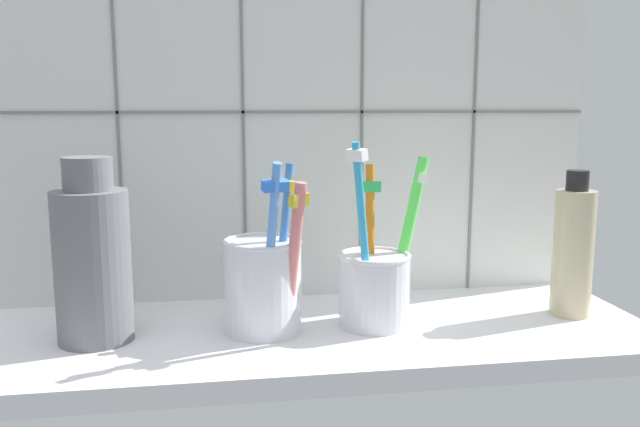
{
  "coord_description": "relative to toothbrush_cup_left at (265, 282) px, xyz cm",
  "views": [
    {
      "loc": [
        -9.54,
        -59.92,
        23.25
      ],
      "look_at": [
        0.0,
        -0.42,
        13.16
      ],
      "focal_mm": 37.19,
      "sensor_mm": 36.0,
      "label": 1
    }
  ],
  "objects": [
    {
      "name": "toothbrush_cup_right",
      "position": [
        10.66,
        0.22,
        -0.58
      ],
      "size": [
        9.32,
        6.98,
        17.91
      ],
      "color": "silver",
      "rests_on": "counter_slab"
    },
    {
      "name": "tile_wall_back",
      "position": [
        5.2,
        12.55,
        15.64
      ],
      "size": [
        64.0,
        2.2,
        45.0
      ],
      "color": "silver",
      "rests_on": "ground"
    },
    {
      "name": "soap_bottle",
      "position": [
        30.95,
        0.63,
        1.83
      ],
      "size": [
        3.96,
        3.96,
        14.71
      ],
      "color": "#C2B48B",
      "rests_on": "counter_slab"
    },
    {
      "name": "ceramic_vase",
      "position": [
        -15.28,
        0.28,
        2.66
      ],
      "size": [
        6.7,
        6.7,
        16.62
      ],
      "color": "slate",
      "rests_on": "counter_slab"
    },
    {
      "name": "counter_slab",
      "position": [
        5.2,
        0.55,
        -5.86
      ],
      "size": [
        64.0,
        22.0,
        2.0
      ],
      "primitive_type": "cube",
      "color": "silver",
      "rests_on": "ground"
    },
    {
      "name": "toothbrush_cup_left",
      "position": [
        0.0,
        0.0,
        0.0
      ],
      "size": [
        7.75,
        8.71,
        16.42
      ],
      "color": "silver",
      "rests_on": "counter_slab"
    }
  ]
}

